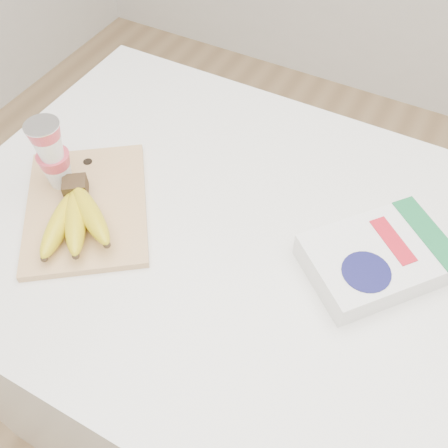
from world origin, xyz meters
name	(u,v)px	position (x,y,z in m)	size (l,w,h in m)	color
room	(283,104)	(0.00, 0.00, 1.35)	(4.00, 4.00, 4.00)	tan
table	(255,353)	(0.00, 0.00, 0.50)	(1.34, 0.90, 1.01)	white
cutting_board	(87,206)	(-0.37, -0.09, 1.02)	(0.24, 0.33, 0.02)	tan
bananas	(75,217)	(-0.35, -0.15, 1.05)	(0.20, 0.21, 0.07)	#382816
yogurt_stack	(51,153)	(-0.45, -0.07, 1.11)	(0.07, 0.07, 0.16)	white
cereal_box	(377,258)	(0.20, 0.05, 1.04)	(0.30, 0.31, 0.06)	white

